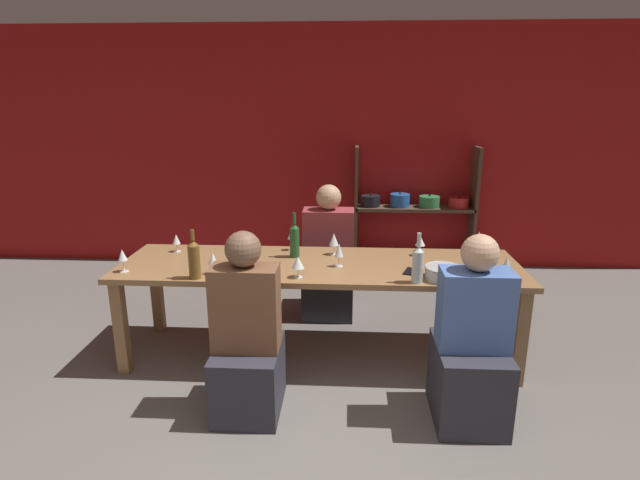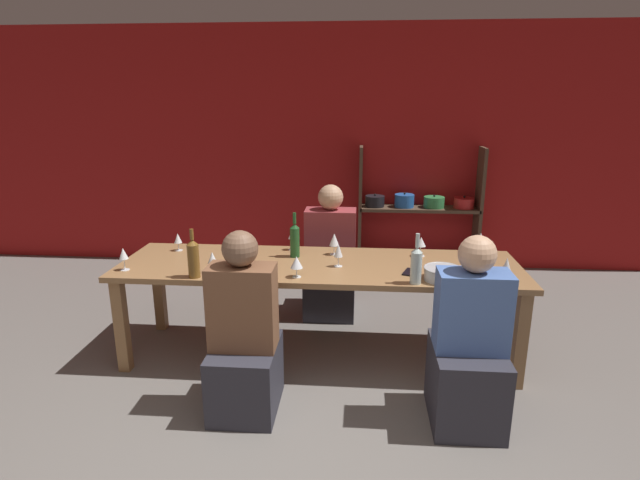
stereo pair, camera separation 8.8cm
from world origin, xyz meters
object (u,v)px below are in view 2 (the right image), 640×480
Objects in this scene: wine_glass_red_d at (212,259)px; person_far_a at (330,267)px; shelf_unit at (419,226)px; mixing_bowl at (442,273)px; person_near_b at (468,356)px; wine_glass_white_b at (292,235)px; wine_glass_white_c at (480,254)px; wine_glass_empty_d at (421,242)px; wine_glass_empty_b at (178,239)px; wine_glass_red_b at (297,263)px; wine_glass_empty_c at (481,238)px; wine_glass_white_a at (507,266)px; wine_glass_red_c at (334,240)px; cell_phone at (409,272)px; wine_bottle_dark at (193,258)px; wine_bottle_green at (295,239)px; person_near_a at (244,347)px; wine_glass_red_a at (338,251)px; wine_glass_empty_a at (123,254)px; wine_bottle_amber at (416,264)px; dining_table at (319,273)px.

person_far_a reaches higher than wine_glass_red_d.
shelf_unit is 2.89m from wine_glass_red_d.
mixing_bowl is 0.21× the size of person_near_b.
shelf_unit is 2.80m from person_near_b.
shelf_unit reaches higher than wine_glass_white_b.
wine_glass_white_c is at bearing 6.88° from wine_glass_red_d.
person_near_b is (0.19, -0.97, -0.42)m from wine_glass_empty_d.
wine_glass_empty_b is 0.93× the size of wine_glass_red_d.
mixing_bowl is 0.98m from wine_glass_red_b.
wine_glass_red_d is at bearing 176.46° from wine_glass_red_b.
person_near_b is at bearing -21.90° from wine_glass_red_b.
wine_glass_empty_c is 0.63m from wine_glass_white_a.
person_far_a reaches higher than wine_glass_empty_c.
mixing_bowl is 1.55× the size of wine_glass_white_a.
wine_glass_white_b is 0.99× the size of wine_glass_red_c.
shelf_unit is 8.53× the size of cell_phone.
person_far_a is (0.85, 1.18, -0.45)m from wine_bottle_dark.
wine_bottle_green is 0.29× the size of person_near_a.
wine_bottle_dark is 1.09m from wine_glass_red_c.
wine_glass_empty_a is at bearing -172.39° from wine_glass_red_a.
wine_bottle_amber is 1.41m from person_far_a.
wine_glass_red_a is 0.99m from wine_glass_white_c.
wine_glass_red_c is at bearing 18.44° from wine_glass_empty_a.
wine_glass_empty_b is 0.87× the size of wine_glass_white_a.
wine_glass_white_c is at bearing -2.34° from dining_table.
shelf_unit reaches higher than wine_bottle_amber.
person_near_b reaches higher than mixing_bowl.
shelf_unit is 2.27m from wine_bottle_green.
wine_bottle_dark is (-0.62, -0.51, 0.00)m from wine_bottle_green.
mixing_bowl is at bearing -92.86° from shelf_unit.
person_near_a reaches higher than wine_glass_empty_b.
wine_glass_empty_b is at bearing 26.70° from person_far_a.
shelf_unit reaches higher than wine_glass_red_a.
shelf_unit is 8.26× the size of wine_glass_red_c.
dining_table is at bearing 142.18° from person_near_b.
wine_bottle_green is 2.09× the size of cell_phone.
wine_glass_red_a reaches higher than wine_glass_empty_c.
shelf_unit is 9.22× the size of wine_glass_empty_d.
wine_glass_empty_b is 0.66m from wine_glass_red_d.
shelf_unit reaches higher than dining_table.
dining_table is 17.19× the size of wine_glass_red_c.
person_near_a is at bearing -151.32° from cell_phone.
wine_glass_white_c is at bearing 33.59° from wine_bottle_amber.
wine_glass_red_d is (-0.48, -0.59, -0.02)m from wine_glass_white_b.
wine_bottle_dark is at bearing -140.56° from wine_bottle_green.
wine_glass_empty_b is 2.34m from person_near_b.
wine_glass_red_a reaches higher than wine_glass_empty_b.
wine_glass_red_b is 1.04m from wine_glass_empty_d.
wine_glass_red_b is (-0.27, -0.25, -0.01)m from wine_glass_red_a.
wine_glass_red_d is at bearing -166.29° from wine_glass_red_a.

